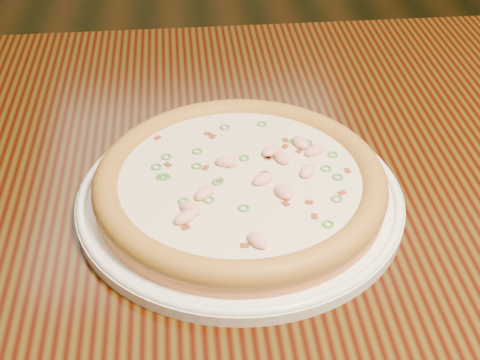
{
  "coord_description": "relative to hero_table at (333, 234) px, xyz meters",
  "views": [
    {
      "loc": [
        -0.1,
        -1.0,
        1.2
      ],
      "look_at": [
        -0.04,
        -0.45,
        0.78
      ],
      "focal_mm": 50.0,
      "sensor_mm": 36.0,
      "label": 1
    }
  ],
  "objects": [
    {
      "name": "hero_table",
      "position": [
        0.0,
        0.0,
        0.0
      ],
      "size": [
        1.2,
        0.8,
        0.75
      ],
      "color": "black",
      "rests_on": "ground"
    },
    {
      "name": "ground",
      "position": [
        -0.08,
        0.4,
        -0.65
      ],
      "size": [
        9.0,
        9.0,
        0.0
      ],
      "primitive_type": "plane",
      "color": "black"
    },
    {
      "name": "plate",
      "position": [
        -0.12,
        -0.05,
        0.11
      ],
      "size": [
        0.34,
        0.34,
        0.02
      ],
      "color": "white",
      "rests_on": "hero_table"
    },
    {
      "name": "pizza",
      "position": [
        -0.12,
        -0.05,
        0.13
      ],
      "size": [
        0.31,
        0.31,
        0.03
      ],
      "color": "#D3803B",
      "rests_on": "plate"
    }
  ]
}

